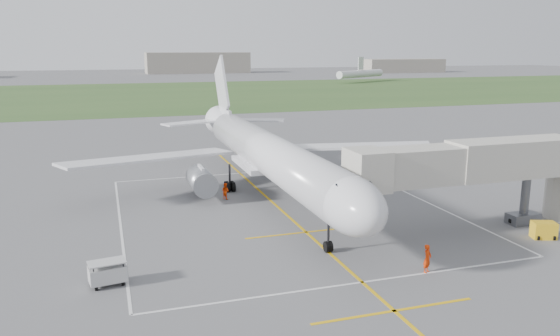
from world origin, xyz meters
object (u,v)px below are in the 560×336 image
object	(u,v)px
gpu_unit	(544,230)
ramp_worker_nose	(427,259)
ramp_worker_wing	(225,191)
baggage_cart	(108,273)
airliner	(267,154)
jet_bridge	(505,170)

from	to	relation	value
gpu_unit	ramp_worker_nose	xyz separation A→B (m)	(-12.20, -2.93, 0.31)
ramp_worker_nose	ramp_worker_wing	xyz separation A→B (m)	(-8.72, 21.43, -0.15)
baggage_cart	airliner	bearing A→B (deg)	37.99
jet_bridge	ramp_worker_wing	size ratio (longest dim) A/B	14.64
baggage_cart	ramp_worker_nose	xyz separation A→B (m)	(19.84, -4.35, 0.16)
jet_bridge	baggage_cart	size ratio (longest dim) A/B	9.81
gpu_unit	ramp_worker_wing	size ratio (longest dim) A/B	1.24
ramp_worker_nose	ramp_worker_wing	size ratio (longest dim) A/B	1.18
ramp_worker_nose	gpu_unit	bearing A→B (deg)	-18.79
gpu_unit	ramp_worker_nose	bearing A→B (deg)	-147.43
ramp_worker_wing	jet_bridge	bearing A→B (deg)	-159.83
baggage_cart	ramp_worker_nose	distance (m)	20.32
baggage_cart	ramp_worker_nose	world-z (taller)	ramp_worker_nose
jet_bridge	airliner	bearing A→B (deg)	137.81
airliner	ramp_worker_wing	xyz separation A→B (m)	(-4.00, 0.83, -3.59)
airliner	baggage_cart	world-z (taller)	airliner
gpu_unit	baggage_cart	size ratio (longest dim) A/B	0.83
ramp_worker_nose	ramp_worker_wing	bearing A→B (deg)	79.82
jet_bridge	gpu_unit	distance (m)	5.48
airliner	ramp_worker_nose	bearing A→B (deg)	-77.10
airliner	gpu_unit	size ratio (longest dim) A/B	23.54
baggage_cart	ramp_worker_wing	xyz separation A→B (m)	(11.13, 17.08, 0.01)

